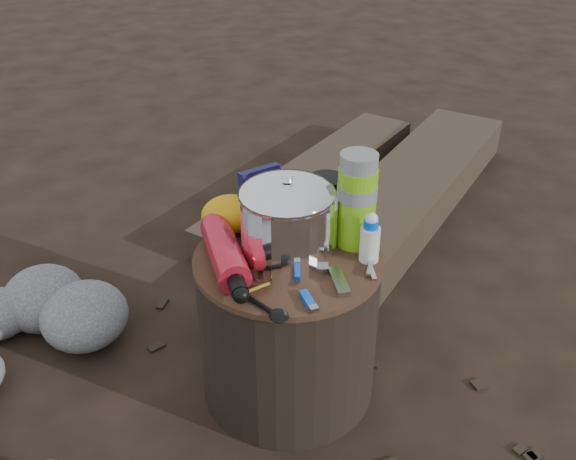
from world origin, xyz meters
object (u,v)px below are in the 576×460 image
object	(u,v)px
camping_pot	(287,222)
fuel_bottle	(225,252)
thermos	(357,200)
stump	(288,325)
travel_mug	(326,201)
log_main	(391,213)

from	to	relation	value
camping_pot	fuel_bottle	xyz separation A→B (m)	(-0.14, 0.02, -0.07)
camping_pot	thermos	bearing A→B (deg)	11.82
fuel_bottle	thermos	size ratio (longest dim) A/B	1.32
camping_pot	stump	bearing A→B (deg)	67.92
thermos	travel_mug	bearing A→B (deg)	108.58
log_main	camping_pot	size ratio (longest dim) A/B	8.57
camping_pot	fuel_bottle	distance (m)	0.16
log_main	travel_mug	world-z (taller)	travel_mug
log_main	travel_mug	xyz separation A→B (m)	(-0.44, -0.53, 0.39)
stump	log_main	xyz separation A→B (m)	(0.57, 0.66, -0.13)
camping_pot	travel_mug	size ratio (longest dim) A/B	1.67
stump	travel_mug	distance (m)	0.32
stump	camping_pot	distance (m)	0.31
camping_pot	travel_mug	world-z (taller)	camping_pot
stump	thermos	world-z (taller)	thermos
stump	log_main	world-z (taller)	stump
fuel_bottle	thermos	world-z (taller)	thermos
fuel_bottle	travel_mug	distance (m)	0.31
log_main	camping_pot	bearing A→B (deg)	-84.61
thermos	travel_mug	xyz separation A→B (m)	(-0.04, 0.11, -0.05)
log_main	thermos	world-z (taller)	thermos
log_main	thermos	distance (m)	0.87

